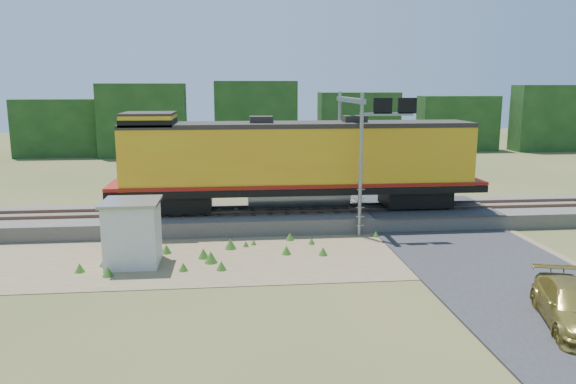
{
  "coord_description": "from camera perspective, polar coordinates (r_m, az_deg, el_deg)",
  "views": [
    {
      "loc": [
        -3.86,
        -23.88,
        7.6
      ],
      "look_at": [
        -1.07,
        3.0,
        2.4
      ],
      "focal_mm": 35.0,
      "sensor_mm": 36.0,
      "label": 1
    }
  ],
  "objects": [
    {
      "name": "tree_line_north",
      "position": [
        62.17,
        -2.37,
        6.7
      ],
      "size": [
        130.0,
        3.0,
        6.5
      ],
      "color": "#163A15",
      "rests_on": "ground"
    },
    {
      "name": "weed_clumps",
      "position": [
        25.16,
        -4.87,
        -6.73
      ],
      "size": [
        15.0,
        6.2,
        0.56
      ],
      "primitive_type": null,
      "color": "#36671D",
      "rests_on": "ground"
    },
    {
      "name": "signal_gantry",
      "position": [
        30.08,
        7.23,
        6.57
      ],
      "size": [
        2.85,
        6.2,
        7.18
      ],
      "color": "gray",
      "rests_on": "ground"
    },
    {
      "name": "rails",
      "position": [
        30.87,
        1.39,
        -1.69
      ],
      "size": [
        70.0,
        1.54,
        0.16
      ],
      "color": "brown",
      "rests_on": "ballast"
    },
    {
      "name": "ground",
      "position": [
        25.36,
        3.12,
        -6.57
      ],
      "size": [
        140.0,
        140.0,
        0.0
      ],
      "primitive_type": "plane",
      "color": "#475123",
      "rests_on": "ground"
    },
    {
      "name": "ballast",
      "position": [
        30.98,
        1.39,
        -2.55
      ],
      "size": [
        70.0,
        5.0,
        0.8
      ],
      "primitive_type": "cube",
      "color": "slate",
      "rests_on": "ground"
    },
    {
      "name": "dirt_shoulder",
      "position": [
        25.6,
        -1.51,
        -6.35
      ],
      "size": [
        26.0,
        8.0,
        0.03
      ],
      "primitive_type": "cube",
      "color": "#8C7754",
      "rests_on": "ground"
    },
    {
      "name": "road",
      "position": [
        27.94,
        17.26,
        -5.21
      ],
      "size": [
        7.0,
        66.0,
        0.86
      ],
      "color": "#38383A",
      "rests_on": "ground"
    },
    {
      "name": "car",
      "position": [
        20.27,
        27.12,
        -10.31
      ],
      "size": [
        3.17,
        5.06,
        1.37
      ],
      "primitive_type": "imported",
      "rotation": [
        0.0,
        0.0,
        -0.29
      ],
      "color": "olive",
      "rests_on": "ground"
    },
    {
      "name": "locomotive",
      "position": [
        30.35,
        0.55,
        3.18
      ],
      "size": [
        20.18,
        3.08,
        5.21
      ],
      "color": "black",
      "rests_on": "rails"
    },
    {
      "name": "shed",
      "position": [
        24.75,
        -15.51,
        -3.98
      ],
      "size": [
        2.37,
        2.37,
        2.8
      ],
      "rotation": [
        0.0,
        0.0,
        -0.0
      ],
      "color": "silver",
      "rests_on": "ground"
    }
  ]
}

